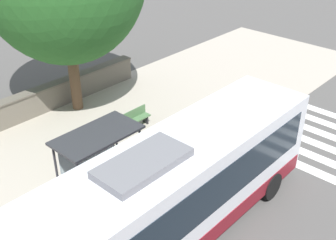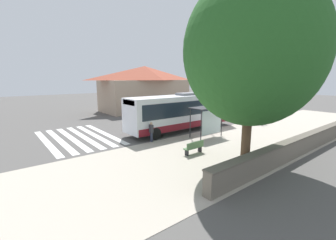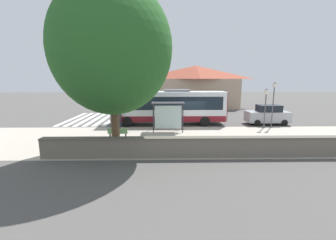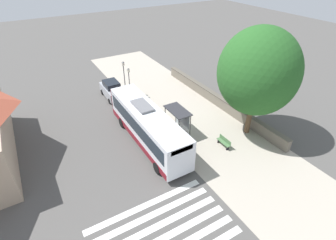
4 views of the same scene
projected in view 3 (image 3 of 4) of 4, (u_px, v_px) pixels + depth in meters
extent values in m
plane|color=#514F4C|center=(192.00, 127.00, 21.94)|extent=(120.00, 120.00, 0.00)
cube|color=#ADA393|center=(199.00, 139.00, 17.51)|extent=(9.00, 44.00, 0.02)
cube|color=silver|center=(113.00, 119.00, 26.68)|extent=(9.00, 0.50, 0.01)
cube|color=silver|center=(105.00, 119.00, 26.66)|extent=(9.00, 0.50, 0.01)
cube|color=silver|center=(97.00, 119.00, 26.65)|extent=(9.00, 0.50, 0.01)
cube|color=silver|center=(89.00, 119.00, 26.63)|extent=(9.00, 0.50, 0.01)
cube|color=silver|center=(81.00, 119.00, 26.61)|extent=(9.00, 0.50, 0.01)
cube|color=silver|center=(73.00, 119.00, 26.59)|extent=(9.00, 0.50, 0.01)
cube|color=#6B6356|center=(210.00, 148.00, 13.42)|extent=(0.50, 20.00, 1.16)
cube|color=#5B5449|center=(211.00, 138.00, 13.31)|extent=(0.60, 20.00, 0.08)
cube|color=tan|center=(195.00, 93.00, 36.94)|extent=(6.29, 13.07, 4.68)
pyramid|color=#9E4733|center=(196.00, 72.00, 36.33)|extent=(6.89, 13.67, 2.11)
cube|color=silver|center=(168.00, 106.00, 23.08)|extent=(2.51, 11.57, 2.93)
cube|color=black|center=(168.00, 102.00, 23.01)|extent=(2.55, 10.64, 1.29)
cube|color=maroon|center=(168.00, 117.00, 23.29)|extent=(2.55, 11.34, 0.59)
cube|color=maroon|center=(224.00, 106.00, 23.19)|extent=(2.55, 0.06, 2.81)
cube|color=black|center=(112.00, 95.00, 22.76)|extent=(1.88, 0.08, 0.41)
cube|color=slate|center=(177.00, 90.00, 22.82)|extent=(1.26, 2.55, 0.22)
cylinder|color=black|center=(128.00, 122.00, 22.10)|extent=(0.30, 1.00, 1.00)
cylinder|color=black|center=(131.00, 118.00, 24.41)|extent=(0.30, 1.00, 1.00)
cylinder|color=black|center=(205.00, 121.00, 22.25)|extent=(0.30, 1.00, 1.00)
cylinder|color=black|center=(201.00, 117.00, 24.56)|extent=(0.30, 1.00, 1.00)
cylinder|color=#2D2D33|center=(182.00, 116.00, 20.73)|extent=(0.08, 0.08, 2.51)
cylinder|color=#2D2D33|center=(154.00, 116.00, 20.68)|extent=(0.08, 0.08, 2.51)
cylinder|color=#2D2D33|center=(183.00, 118.00, 19.50)|extent=(0.08, 0.08, 2.51)
cylinder|color=#2D2D33|center=(153.00, 119.00, 19.45)|extent=(0.08, 0.08, 2.51)
cube|color=#2D2D33|center=(168.00, 103.00, 19.86)|extent=(1.56, 2.88, 0.08)
cube|color=silver|center=(168.00, 117.00, 19.47)|extent=(0.03, 2.32, 2.01)
cylinder|color=#2D3347|center=(120.00, 124.00, 21.64)|extent=(0.12, 0.12, 0.77)
cylinder|color=#2D3347|center=(120.00, 123.00, 21.80)|extent=(0.12, 0.12, 0.77)
cube|color=#333338|center=(120.00, 116.00, 21.59)|extent=(0.34, 0.22, 0.63)
sphere|color=tan|center=(120.00, 112.00, 21.52)|extent=(0.21, 0.21, 0.21)
cube|color=#4C7247|center=(118.00, 133.00, 17.68)|extent=(0.40, 1.53, 0.06)
cube|color=#4C7247|center=(117.00, 131.00, 17.47)|extent=(0.04, 1.53, 0.40)
cube|color=black|center=(126.00, 136.00, 17.73)|extent=(0.32, 0.06, 0.45)
cube|color=black|center=(110.00, 136.00, 17.71)|extent=(0.32, 0.06, 0.45)
cylinder|color=#4C4C51|center=(271.00, 127.00, 21.77)|extent=(0.24, 0.24, 0.16)
cylinder|color=#4C4C51|center=(273.00, 108.00, 21.44)|extent=(0.10, 0.10, 3.88)
cube|color=silver|center=(275.00, 85.00, 21.06)|extent=(0.24, 0.24, 0.35)
pyramid|color=#4C4C51|center=(275.00, 83.00, 21.01)|extent=(0.28, 0.28, 0.14)
cylinder|color=#4C4C51|center=(264.00, 127.00, 21.50)|extent=(0.24, 0.24, 0.16)
cylinder|color=#4C4C51|center=(265.00, 111.00, 21.22)|extent=(0.10, 0.10, 3.29)
cube|color=silver|center=(266.00, 92.00, 20.89)|extent=(0.24, 0.24, 0.35)
pyramid|color=#4C4C51|center=(267.00, 89.00, 20.85)|extent=(0.28, 0.28, 0.14)
cylinder|color=brown|center=(115.00, 118.00, 13.94)|extent=(0.51, 0.51, 4.45)
ellipsoid|color=#265B23|center=(112.00, 48.00, 13.19)|extent=(7.11, 7.11, 7.82)
cube|color=#9EA0A8|center=(267.00, 117.00, 23.22)|extent=(1.87, 4.21, 1.08)
cube|color=black|center=(269.00, 108.00, 23.06)|extent=(1.59, 2.19, 0.67)
cylinder|color=black|center=(257.00, 123.00, 22.41)|extent=(0.22, 0.64, 0.64)
cylinder|color=black|center=(250.00, 120.00, 24.15)|extent=(0.22, 0.64, 0.64)
cylinder|color=black|center=(284.00, 123.00, 22.46)|extent=(0.22, 0.64, 0.64)
cylinder|color=black|center=(276.00, 120.00, 24.20)|extent=(0.22, 0.64, 0.64)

